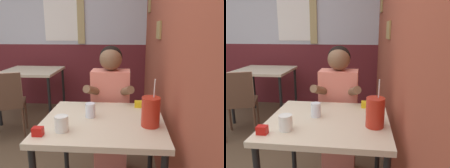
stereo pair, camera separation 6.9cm
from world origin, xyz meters
TOP-DOWN VIEW (x-y plane):
  - brick_wall_right at (1.34, 1.36)m, footprint 0.08×4.72m
  - back_wall at (-0.01, 2.75)m, footprint 5.61×0.09m
  - main_table at (0.84, 0.29)m, footprint 0.81×0.71m
  - background_table at (-0.44, 2.07)m, footprint 0.82×0.75m
  - chair_near_window at (-0.46, 1.35)m, footprint 0.52×0.52m
  - person_seated at (0.85, 0.82)m, footprint 0.42×0.40m
  - cocktail_pitcher at (1.15, 0.21)m, footprint 0.11×0.11m
  - glass_near_pitcher at (0.75, 0.33)m, footprint 0.07×0.07m
  - glass_center at (0.62, 0.10)m, footprint 0.08×0.08m
  - condiment_ketchup at (0.50, 0.03)m, footprint 0.06×0.04m
  - condiment_mustard at (1.09, 0.55)m, footprint 0.06×0.04m

SIDE VIEW (x-z plane):
  - chair_near_window at x=-0.46m, z-range 0.08..0.95m
  - person_seated at x=0.85m, z-range 0.03..1.24m
  - main_table at x=0.84m, z-range 0.29..1.05m
  - background_table at x=-0.44m, z-range 0.30..1.06m
  - condiment_ketchup at x=0.50m, z-range 0.76..0.81m
  - condiment_mustard at x=1.09m, z-range 0.76..0.81m
  - glass_center at x=0.62m, z-range 0.76..0.86m
  - glass_near_pitcher at x=0.75m, z-range 0.76..0.86m
  - cocktail_pitcher at x=1.15m, z-range 0.70..1.01m
  - brick_wall_right at x=1.34m, z-range 0.00..2.70m
  - back_wall at x=-0.01m, z-range 0.01..2.71m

